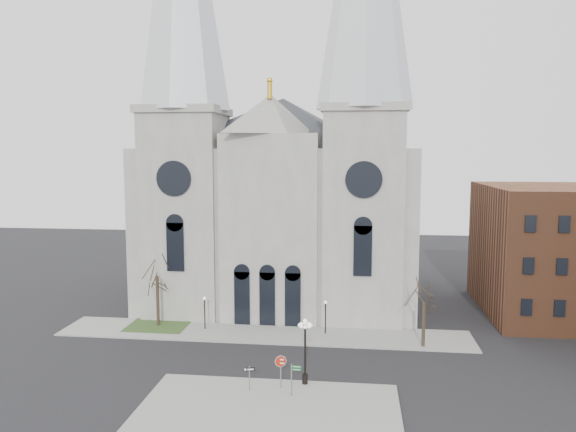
# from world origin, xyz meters

# --- Properties ---
(ground) EXTENTS (160.00, 160.00, 0.00)m
(ground) POSITION_xyz_m (0.00, 0.00, 0.00)
(ground) COLOR black
(ground) RESTS_ON ground
(sidewalk_near) EXTENTS (18.00, 10.00, 0.14)m
(sidewalk_near) POSITION_xyz_m (3.00, -5.00, 0.07)
(sidewalk_near) COLOR gray
(sidewalk_near) RESTS_ON ground
(sidewalk_far) EXTENTS (40.00, 6.00, 0.14)m
(sidewalk_far) POSITION_xyz_m (0.00, 11.00, 0.07)
(sidewalk_far) COLOR gray
(sidewalk_far) RESTS_ON ground
(grass_patch) EXTENTS (6.00, 5.00, 0.18)m
(grass_patch) POSITION_xyz_m (-11.00, 12.00, 0.09)
(grass_patch) COLOR #354B20
(grass_patch) RESTS_ON ground
(cathedral) EXTENTS (33.00, 26.66, 54.00)m
(cathedral) POSITION_xyz_m (0.00, 22.86, 18.48)
(cathedral) COLOR gray
(cathedral) RESTS_ON ground
(bg_building_brick) EXTENTS (14.00, 18.00, 14.00)m
(bg_building_brick) POSITION_xyz_m (30.00, 22.00, 7.00)
(bg_building_brick) COLOR brown
(bg_building_brick) RESTS_ON ground
(tree_left) EXTENTS (3.20, 3.20, 7.50)m
(tree_left) POSITION_xyz_m (-11.00, 12.00, 5.58)
(tree_left) COLOR black
(tree_left) RESTS_ON ground
(tree_right) EXTENTS (3.20, 3.20, 6.00)m
(tree_right) POSITION_xyz_m (15.00, 9.00, 4.47)
(tree_right) COLOR black
(tree_right) RESTS_ON ground
(ped_lamp_left) EXTENTS (0.32, 0.32, 3.26)m
(ped_lamp_left) POSITION_xyz_m (-6.00, 11.50, 2.33)
(ped_lamp_left) COLOR black
(ped_lamp_left) RESTS_ON sidewalk_far
(ped_lamp_right) EXTENTS (0.32, 0.32, 3.26)m
(ped_lamp_right) POSITION_xyz_m (6.00, 11.50, 2.33)
(ped_lamp_right) COLOR black
(ped_lamp_right) RESTS_ON sidewalk_far
(stop_sign) EXTENTS (0.90, 0.09, 2.50)m
(stop_sign) POSITION_xyz_m (3.38, -1.49, 1.92)
(stop_sign) COLOR slate
(stop_sign) RESTS_ON sidewalk_near
(globe_lamp) EXTENTS (1.19, 1.19, 5.08)m
(globe_lamp) POSITION_xyz_m (5.11, -0.57, 3.33)
(globe_lamp) COLOR black
(globe_lamp) RESTS_ON sidewalk_near
(one_way_sign) EXTENTS (0.80, 0.23, 1.86)m
(one_way_sign) POSITION_xyz_m (1.15, -2.30, 1.43)
(one_way_sign) COLOR slate
(one_way_sign) RESTS_ON sidewalk_near
(street_name_sign) EXTENTS (0.76, 0.10, 2.38)m
(street_name_sign) POSITION_xyz_m (4.42, -2.82, 1.54)
(street_name_sign) COLOR slate
(street_name_sign) RESTS_ON sidewalk_near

